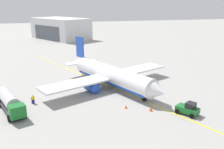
{
  "coord_description": "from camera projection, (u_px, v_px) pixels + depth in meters",
  "views": [
    {
      "loc": [
        48.37,
        -14.05,
        17.85
      ],
      "look_at": [
        0.0,
        0.0,
        3.0
      ],
      "focal_mm": 38.64,
      "sensor_mm": 36.0,
      "label": 1
    }
  ],
  "objects": [
    {
      "name": "ground_plane",
      "position": [
        112.0,
        87.0,
        53.37
      ],
      "size": [
        400.0,
        400.0,
        0.0
      ],
      "primitive_type": "plane",
      "color": "#9E9B96"
    },
    {
      "name": "airplane",
      "position": [
        111.0,
        75.0,
        52.95
      ],
      "size": [
        29.82,
        31.1,
        9.82
      ],
      "color": "white",
      "rests_on": "ground"
    },
    {
      "name": "fuel_tanker",
      "position": [
        10.0,
        102.0,
        41.2
      ],
      "size": [
        11.19,
        5.9,
        3.15
      ],
      "color": "#2D2D33",
      "rests_on": "ground"
    },
    {
      "name": "pushback_tug",
      "position": [
        188.0,
        109.0,
        40.16
      ],
      "size": [
        4.12,
        3.72,
        2.2
      ],
      "color": "#196B28",
      "rests_on": "ground"
    },
    {
      "name": "refueling_worker",
      "position": [
        33.0,
        99.0,
        44.57
      ],
      "size": [
        0.6,
        0.63,
        1.71
      ],
      "color": "navy",
      "rests_on": "ground"
    },
    {
      "name": "safety_cone_nose",
      "position": [
        126.0,
        107.0,
        42.7
      ],
      "size": [
        0.52,
        0.52,
        0.58
      ],
      "primitive_type": "cone",
      "color": "#F2590F",
      "rests_on": "ground"
    },
    {
      "name": "safety_cone_wingtip",
      "position": [
        151.0,
        109.0,
        41.61
      ],
      "size": [
        0.62,
        0.62,
        0.69
      ],
      "primitive_type": "cone",
      "color": "#F2590F",
      "rests_on": "ground"
    },
    {
      "name": "distant_hangar",
      "position": [
        61.0,
        28.0,
        126.4
      ],
      "size": [
        35.43,
        30.33,
        10.67
      ],
      "color": "silver",
      "rests_on": "ground"
    },
    {
      "name": "taxi_line_marking",
      "position": [
        112.0,
        87.0,
        53.37
      ],
      "size": [
        80.99,
        33.51,
        0.01
      ],
      "primitive_type": "cube",
      "rotation": [
        0.0,
        0.0,
        0.39
      ],
      "color": "yellow",
      "rests_on": "ground"
    }
  ]
}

